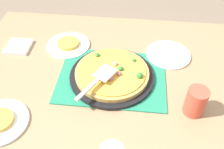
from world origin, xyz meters
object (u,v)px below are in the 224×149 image
(cup_near, at_px, (196,102))
(pizza_server, at_px, (98,79))
(served_slice_right, at_px, (68,43))
(pizza_pan, at_px, (112,76))
(plate_far_right, at_px, (69,45))
(napkin_stack, at_px, (19,47))
(plate_near_left, at_px, (0,122))
(plate_side, at_px, (168,55))
(pizza, at_px, (112,72))

(cup_near, relative_size, pizza_server, 0.54)
(served_slice_right, distance_m, cup_near, 0.69)
(pizza_pan, relative_size, plate_far_right, 1.73)
(pizza_pan, bearing_deg, napkin_stack, -18.10)
(plate_near_left, relative_size, pizza_server, 1.00)
(plate_near_left, bearing_deg, plate_side, -144.48)
(pizza, xyz_separation_m, plate_side, (-0.26, -0.18, -0.03))
(pizza_server, bearing_deg, plate_near_left, 30.01)
(plate_far_right, bearing_deg, pizza, 140.55)
(plate_near_left, distance_m, plate_side, 0.81)
(pizza_pan, bearing_deg, pizza_server, 60.18)
(plate_far_right, bearing_deg, plate_near_left, 72.86)
(pizza_pan, height_order, plate_side, pizza_pan)
(plate_near_left, xyz_separation_m, napkin_stack, (0.10, -0.45, 0.00))
(pizza, relative_size, served_slice_right, 3.00)
(plate_side, bearing_deg, cup_near, 103.18)
(plate_far_right, distance_m, napkin_stack, 0.25)
(served_slice_right, bearing_deg, pizza_pan, 140.44)
(plate_near_left, bearing_deg, plate_far_right, -107.14)
(pizza_pan, bearing_deg, plate_side, -144.78)
(plate_near_left, height_order, plate_side, same)
(pizza_pan, xyz_separation_m, cup_near, (-0.34, 0.15, 0.05))
(pizza_pan, relative_size, served_slice_right, 3.45)
(cup_near, distance_m, pizza_server, 0.39)
(pizza, xyz_separation_m, plate_far_right, (0.25, -0.21, -0.03))
(plate_far_right, xyz_separation_m, pizza_server, (-0.20, 0.29, 0.07))
(plate_far_right, distance_m, pizza_server, 0.36)
(pizza_pan, height_order, pizza_server, pizza_server)
(plate_near_left, height_order, served_slice_right, served_slice_right)
(plate_near_left, distance_m, served_slice_right, 0.52)
(cup_near, bearing_deg, plate_side, -76.82)
(pizza, bearing_deg, cup_near, 155.78)
(pizza_server, bearing_deg, served_slice_right, -55.41)
(pizza_server, relative_size, napkin_stack, 1.84)
(pizza_pan, height_order, plate_near_left, pizza_pan)
(napkin_stack, bearing_deg, plate_near_left, 102.26)
(plate_near_left, bearing_deg, napkin_stack, -77.74)
(plate_far_right, relative_size, served_slice_right, 2.00)
(pizza, distance_m, pizza_server, 0.10)
(pizza_pan, height_order, napkin_stack, pizza_pan)
(plate_far_right, distance_m, cup_near, 0.69)
(plate_side, height_order, napkin_stack, napkin_stack)
(plate_far_right, height_order, plate_side, same)
(pizza_pan, relative_size, cup_near, 3.17)
(cup_near, xyz_separation_m, napkin_stack, (0.84, -0.32, -0.05))
(napkin_stack, bearing_deg, cup_near, 159.38)
(plate_side, bearing_deg, served_slice_right, -2.39)
(pizza_pan, bearing_deg, plate_far_right, -39.56)
(pizza, bearing_deg, napkin_stack, -18.07)
(served_slice_right, height_order, napkin_stack, served_slice_right)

